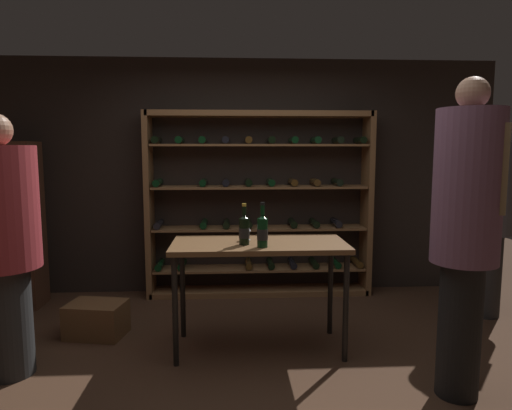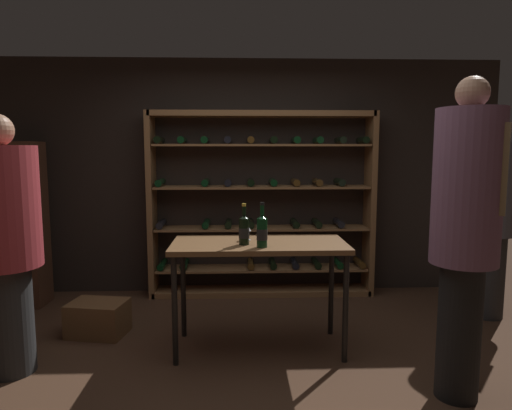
% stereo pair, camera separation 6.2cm
% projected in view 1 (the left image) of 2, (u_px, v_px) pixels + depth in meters
% --- Properties ---
extents(ground_plane, '(9.81, 9.81, 0.00)m').
position_uv_depth(ground_plane, '(255.00, 364.00, 3.45)').
color(ground_plane, '#472D1E').
extents(back_wall, '(5.66, 0.10, 2.62)m').
position_uv_depth(back_wall, '(246.00, 177.00, 5.18)').
color(back_wall, black).
rests_on(back_wall, ground).
extents(wine_rack, '(2.48, 0.32, 2.03)m').
position_uv_depth(wine_rack, '(260.00, 204.00, 5.01)').
color(wine_rack, brown).
rests_on(wine_rack, ground).
extents(tasting_table, '(1.39, 0.64, 0.89)m').
position_uv_depth(tasting_table, '(259.00, 253.00, 3.63)').
color(tasting_table, brown).
rests_on(tasting_table, ground).
extents(person_host_in_suit, '(0.42, 0.42, 2.07)m').
position_uv_depth(person_host_in_suit, '(465.00, 224.00, 2.88)').
color(person_host_in_suit, black).
rests_on(person_host_in_suit, ground).
extents(person_bystander_red_print, '(0.44, 0.44, 1.90)m').
position_uv_depth(person_bystander_red_print, '(490.00, 210.00, 4.35)').
color(person_bystander_red_print, '#292929').
rests_on(person_bystander_red_print, ground).
extents(person_bystander_dark_jacket, '(0.51, 0.51, 1.87)m').
position_uv_depth(person_bystander_dark_jacket, '(2.00, 236.00, 3.17)').
color(person_bystander_dark_jacket, '#292929').
rests_on(person_bystander_dark_jacket, ground).
extents(wine_crate, '(0.53, 0.42, 0.30)m').
position_uv_depth(wine_crate, '(97.00, 319.00, 3.96)').
color(wine_crate, brown).
rests_on(wine_crate, ground).
extents(display_cabinet, '(0.44, 0.36, 1.70)m').
position_uv_depth(display_cabinet, '(17.00, 225.00, 4.64)').
color(display_cabinet, '#4C2D1E').
rests_on(display_cabinet, ground).
extents(wine_bottle_green_slim, '(0.08, 0.08, 0.34)m').
position_uv_depth(wine_bottle_green_slim, '(262.00, 231.00, 3.42)').
color(wine_bottle_green_slim, black).
rests_on(wine_bottle_green_slim, tasting_table).
extents(wine_bottle_amber_reserve, '(0.08, 0.08, 0.32)m').
position_uv_depth(wine_bottle_amber_reserve, '(244.00, 230.00, 3.52)').
color(wine_bottle_amber_reserve, black).
rests_on(wine_bottle_amber_reserve, tasting_table).
extents(wine_glass_stemmed_right, '(0.07, 0.07, 0.14)m').
position_uv_depth(wine_glass_stemmed_right, '(246.00, 228.00, 3.69)').
color(wine_glass_stemmed_right, silver).
rests_on(wine_glass_stemmed_right, tasting_table).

